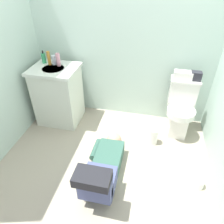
{
  "coord_description": "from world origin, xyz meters",
  "views": [
    {
      "loc": [
        0.45,
        -1.62,
        1.92
      ],
      "look_at": [
        0.01,
        0.38,
        0.45
      ],
      "focal_mm": 33.55,
      "sensor_mm": 36.0,
      "label": 1
    }
  ],
  "objects_px": {
    "toilet": "(180,109)",
    "bottle_amber": "(49,58)",
    "paper_towel_roll": "(153,136)",
    "person_plumber": "(103,167)",
    "toilet_paper_roll": "(199,183)",
    "soap_dispenser": "(44,58)",
    "vanity_cabinet": "(58,94)",
    "toiletry_bag": "(196,76)",
    "faucet": "(58,60)",
    "bottle_pink": "(58,60)",
    "bottle_clear": "(54,60)",
    "tissue_box": "(183,75)"
  },
  "relations": [
    {
      "from": "toilet",
      "to": "bottle_amber",
      "type": "distance_m",
      "value": 1.84
    },
    {
      "from": "toilet",
      "to": "paper_towel_roll",
      "type": "relative_size",
      "value": 3.34
    },
    {
      "from": "person_plumber",
      "to": "toilet_paper_roll",
      "type": "height_order",
      "value": "person_plumber"
    },
    {
      "from": "paper_towel_roll",
      "to": "soap_dispenser",
      "type": "bearing_deg",
      "value": 167.24
    },
    {
      "from": "vanity_cabinet",
      "to": "soap_dispenser",
      "type": "relative_size",
      "value": 4.94
    },
    {
      "from": "soap_dispenser",
      "to": "toiletry_bag",
      "type": "bearing_deg",
      "value": 1.71
    },
    {
      "from": "faucet",
      "to": "person_plumber",
      "type": "height_order",
      "value": "faucet"
    },
    {
      "from": "paper_towel_roll",
      "to": "bottle_pink",
      "type": "bearing_deg",
      "value": 167.11
    },
    {
      "from": "bottle_amber",
      "to": "bottle_clear",
      "type": "xyz_separation_m",
      "value": [
        0.06,
        0.02,
        -0.03
      ]
    },
    {
      "from": "soap_dispenser",
      "to": "bottle_amber",
      "type": "distance_m",
      "value": 0.11
    },
    {
      "from": "soap_dispenser",
      "to": "bottle_amber",
      "type": "xyz_separation_m",
      "value": [
        0.1,
        -0.04,
        0.02
      ]
    },
    {
      "from": "toilet",
      "to": "bottle_amber",
      "type": "height_order",
      "value": "bottle_amber"
    },
    {
      "from": "person_plumber",
      "to": "tissue_box",
      "type": "relative_size",
      "value": 4.84
    },
    {
      "from": "vanity_cabinet",
      "to": "person_plumber",
      "type": "distance_m",
      "value": 1.28
    },
    {
      "from": "vanity_cabinet",
      "to": "bottle_clear",
      "type": "distance_m",
      "value": 0.47
    },
    {
      "from": "faucet",
      "to": "vanity_cabinet",
      "type": "bearing_deg",
      "value": -90.0
    },
    {
      "from": "vanity_cabinet",
      "to": "paper_towel_roll",
      "type": "height_order",
      "value": "vanity_cabinet"
    },
    {
      "from": "bottle_pink",
      "to": "toilet_paper_roll",
      "type": "xyz_separation_m",
      "value": [
        1.83,
        -0.86,
        -0.85
      ]
    },
    {
      "from": "soap_dispenser",
      "to": "paper_towel_roll",
      "type": "distance_m",
      "value": 1.77
    },
    {
      "from": "bottle_amber",
      "to": "bottle_clear",
      "type": "distance_m",
      "value": 0.07
    },
    {
      "from": "toilet",
      "to": "soap_dispenser",
      "type": "distance_m",
      "value": 1.92
    },
    {
      "from": "bottle_pink",
      "to": "paper_towel_roll",
      "type": "bearing_deg",
      "value": -12.89
    },
    {
      "from": "toiletry_bag",
      "to": "bottle_clear",
      "type": "relative_size",
      "value": 1.01
    },
    {
      "from": "tissue_box",
      "to": "soap_dispenser",
      "type": "distance_m",
      "value": 1.81
    },
    {
      "from": "bottle_clear",
      "to": "vanity_cabinet",
      "type": "bearing_deg",
      "value": -71.04
    },
    {
      "from": "bottle_pink",
      "to": "bottle_amber",
      "type": "bearing_deg",
      "value": 176.1
    },
    {
      "from": "tissue_box",
      "to": "bottle_amber",
      "type": "distance_m",
      "value": 1.71
    },
    {
      "from": "tissue_box",
      "to": "bottle_pink",
      "type": "xyz_separation_m",
      "value": [
        -1.58,
        -0.11,
        0.1
      ]
    },
    {
      "from": "vanity_cabinet",
      "to": "bottle_pink",
      "type": "bearing_deg",
      "value": 59.63
    },
    {
      "from": "bottle_clear",
      "to": "toiletry_bag",
      "type": "bearing_deg",
      "value": 2.59
    },
    {
      "from": "bottle_pink",
      "to": "faucet",
      "type": "bearing_deg",
      "value": 121.13
    },
    {
      "from": "soap_dispenser",
      "to": "paper_towel_roll",
      "type": "bearing_deg",
      "value": -12.76
    },
    {
      "from": "toiletry_bag",
      "to": "paper_towel_roll",
      "type": "height_order",
      "value": "toiletry_bag"
    },
    {
      "from": "person_plumber",
      "to": "bottle_amber",
      "type": "distance_m",
      "value": 1.56
    },
    {
      "from": "faucet",
      "to": "tissue_box",
      "type": "distance_m",
      "value": 1.62
    },
    {
      "from": "vanity_cabinet",
      "to": "bottle_amber",
      "type": "distance_m",
      "value": 0.5
    },
    {
      "from": "toilet",
      "to": "vanity_cabinet",
      "type": "xyz_separation_m",
      "value": [
        -1.66,
        -0.09,
        0.05
      ]
    },
    {
      "from": "toilet",
      "to": "bottle_clear",
      "type": "distance_m",
      "value": 1.77
    },
    {
      "from": "person_plumber",
      "to": "bottle_clear",
      "type": "bearing_deg",
      "value": 132.22
    },
    {
      "from": "vanity_cabinet",
      "to": "faucet",
      "type": "xyz_separation_m",
      "value": [
        -0.0,
        0.14,
        0.45
      ]
    },
    {
      "from": "toilet",
      "to": "vanity_cabinet",
      "type": "distance_m",
      "value": 1.67
    },
    {
      "from": "toilet",
      "to": "faucet",
      "type": "height_order",
      "value": "faucet"
    },
    {
      "from": "vanity_cabinet",
      "to": "bottle_clear",
      "type": "height_order",
      "value": "bottle_clear"
    },
    {
      "from": "bottle_clear",
      "to": "bottle_pink",
      "type": "bearing_deg",
      "value": -19.2
    },
    {
      "from": "tissue_box",
      "to": "toilet_paper_roll",
      "type": "bearing_deg",
      "value": -75.49
    },
    {
      "from": "soap_dispenser",
      "to": "paper_towel_roll",
      "type": "relative_size",
      "value": 0.74
    },
    {
      "from": "tissue_box",
      "to": "paper_towel_roll",
      "type": "xyz_separation_m",
      "value": [
        -0.26,
        -0.41,
        -0.69
      ]
    },
    {
      "from": "tissue_box",
      "to": "bottle_clear",
      "type": "bearing_deg",
      "value": -177.18
    },
    {
      "from": "bottle_clear",
      "to": "bottle_pink",
      "type": "xyz_separation_m",
      "value": [
        0.08,
        -0.03,
        0.02
      ]
    },
    {
      "from": "tissue_box",
      "to": "faucet",
      "type": "bearing_deg",
      "value": -178.64
    }
  ]
}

